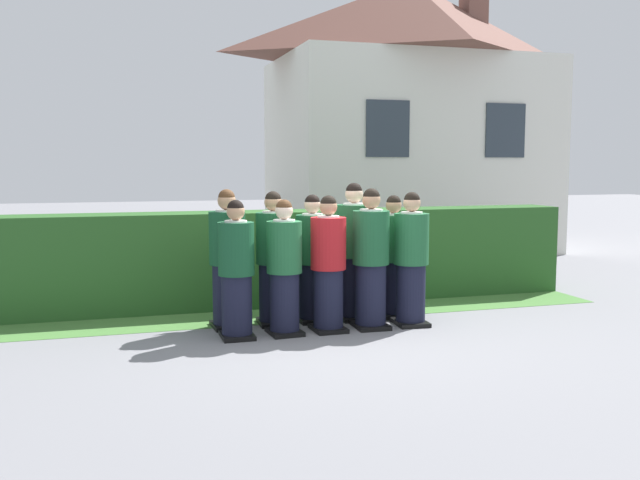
# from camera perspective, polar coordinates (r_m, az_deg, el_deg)

# --- Properties ---
(ground_plane) EXTENTS (60.00, 60.00, 0.00)m
(ground_plane) POSITION_cam_1_polar(r_m,az_deg,el_deg) (8.32, 0.54, -7.40)
(ground_plane) COLOR slate
(student_front_row_0) EXTENTS (0.41, 0.45, 1.56)m
(student_front_row_0) POSITION_cam_1_polar(r_m,az_deg,el_deg) (7.92, -6.80, -2.66)
(student_front_row_0) COLOR black
(student_front_row_0) RESTS_ON ground
(student_front_row_1) EXTENTS (0.40, 0.47, 1.56)m
(student_front_row_1) POSITION_cam_1_polar(r_m,az_deg,el_deg) (8.05, -2.91, -2.50)
(student_front_row_1) COLOR black
(student_front_row_1) RESTS_ON ground
(student_in_red_blazer) EXTENTS (0.41, 0.46, 1.59)m
(student_in_red_blazer) POSITION_cam_1_polar(r_m,az_deg,el_deg) (8.20, 0.68, -2.20)
(student_in_red_blazer) COLOR black
(student_in_red_blazer) RESTS_ON ground
(student_front_row_3) EXTENTS (0.43, 0.49, 1.67)m
(student_front_row_3) POSITION_cam_1_polar(r_m,az_deg,el_deg) (8.37, 4.14, -1.78)
(student_front_row_3) COLOR black
(student_front_row_3) RESTS_ON ground
(student_front_row_4) EXTENTS (0.42, 0.49, 1.62)m
(student_front_row_4) POSITION_cam_1_polar(r_m,az_deg,el_deg) (8.58, 7.39, -1.78)
(student_front_row_4) COLOR black
(student_front_row_4) RESTS_ON ground
(student_rear_row_0) EXTENTS (0.43, 0.53, 1.66)m
(student_rear_row_0) POSITION_cam_1_polar(r_m,az_deg,el_deg) (8.44, -7.51, -1.78)
(student_rear_row_0) COLOR black
(student_rear_row_0) RESTS_ON ground
(student_rear_row_1) EXTENTS (0.42, 0.48, 1.63)m
(student_rear_row_1) POSITION_cam_1_polar(r_m,az_deg,el_deg) (8.55, -3.79, -1.74)
(student_rear_row_1) COLOR black
(student_rear_row_1) RESTS_ON ground
(student_rear_row_2) EXTENTS (0.41, 0.50, 1.58)m
(student_rear_row_2) POSITION_cam_1_polar(r_m,az_deg,el_deg) (8.70, -0.62, -1.75)
(student_rear_row_2) COLOR black
(student_rear_row_2) RESTS_ON ground
(student_rear_row_3) EXTENTS (0.45, 0.54, 1.72)m
(student_rear_row_3) POSITION_cam_1_polar(r_m,az_deg,el_deg) (8.84, 2.75, -1.18)
(student_rear_row_3) COLOR black
(student_rear_row_3) RESTS_ON ground
(student_rear_row_4) EXTENTS (0.41, 0.45, 1.56)m
(student_rear_row_4) POSITION_cam_1_polar(r_m,az_deg,el_deg) (9.03, 5.94, -1.56)
(student_rear_row_4) COLOR black
(student_rear_row_4) RESTS_ON ground
(hedge) EXTENTS (8.31, 0.70, 1.30)m
(hedge) POSITION_cam_1_polar(r_m,az_deg,el_deg) (9.88, -2.57, -1.39)
(hedge) COLOR #285623
(hedge) RESTS_ON ground
(school_building_main) EXTENTS (6.13, 4.10, 5.99)m
(school_building_main) POSITION_cam_1_polar(r_m,az_deg,el_deg) (16.21, 7.19, 10.10)
(school_building_main) COLOR silver
(school_building_main) RESTS_ON ground
(lawn_strip) EXTENTS (8.31, 0.90, 0.01)m
(lawn_strip) POSITION_cam_1_polar(r_m,az_deg,el_deg) (9.23, -1.31, -6.00)
(lawn_strip) COLOR #477A38
(lawn_strip) RESTS_ON ground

